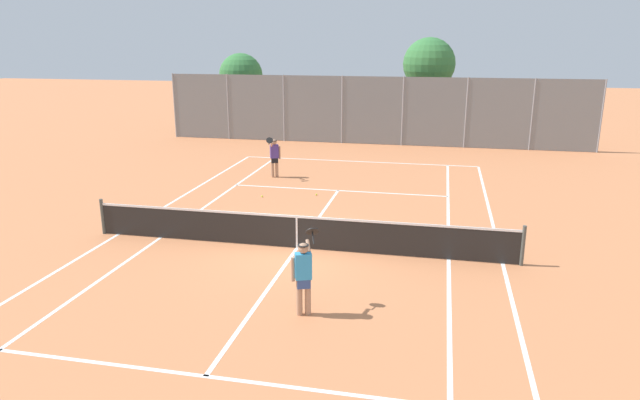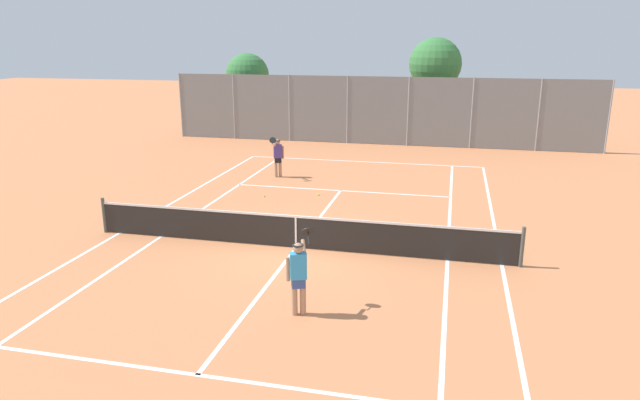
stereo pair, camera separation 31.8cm
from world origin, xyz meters
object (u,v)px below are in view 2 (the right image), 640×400
object	(u,v)px
player_far_left	(278,155)
loose_tennis_ball_1	(319,194)
tennis_net	(296,231)
player_near_side	(298,273)
loose_tennis_ball_0	(264,196)
tree_behind_right	(435,66)
tree_behind_left	(247,77)

from	to	relation	value
player_far_left	loose_tennis_ball_1	xyz separation A→B (m)	(2.33, -2.47, -0.89)
tennis_net	player_near_side	xyz separation A→B (m)	(1.11, -3.79, 0.42)
loose_tennis_ball_0	tree_behind_right	distance (m)	15.93
loose_tennis_ball_1	tree_behind_left	bearing A→B (deg)	118.89
player_far_left	loose_tennis_ball_1	bearing A→B (deg)	-46.62
tree_behind_left	tree_behind_right	bearing A→B (deg)	-5.01
player_near_side	tree_behind_left	size ratio (longest dim) A/B	0.37
tennis_net	loose_tennis_ball_1	size ratio (longest dim) A/B	181.82
loose_tennis_ball_1	player_far_left	bearing A→B (deg)	133.38
tennis_net	player_near_side	bearing A→B (deg)	-73.64
player_near_side	tree_behind_right	xyz separation A→B (m)	(1.75, 23.07, 3.24)
tree_behind_left	tree_behind_right	size ratio (longest dim) A/B	0.83
tree_behind_left	player_near_side	bearing A→B (deg)	-67.61
player_near_side	loose_tennis_ball_0	size ratio (longest dim) A/B	26.88
loose_tennis_ball_0	tree_behind_left	bearing A→B (deg)	112.04
tennis_net	tree_behind_left	world-z (taller)	tree_behind_left
tree_behind_left	tennis_net	bearing A→B (deg)	-66.54
tennis_net	tree_behind_left	distance (m)	22.31
tennis_net	player_near_side	world-z (taller)	player_near_side
player_far_left	loose_tennis_ball_1	size ratio (longest dim) A/B	26.88
tree_behind_right	loose_tennis_ball_0	bearing A→B (deg)	-110.68
tennis_net	loose_tennis_ball_1	world-z (taller)	tennis_net
loose_tennis_ball_0	player_far_left	bearing A→B (deg)	97.85
player_far_left	tree_behind_left	bearing A→B (deg)	115.31
tree_behind_right	player_far_left	bearing A→B (deg)	-117.51
tree_behind_left	loose_tennis_ball_0	bearing A→B (deg)	-67.96
tree_behind_left	tree_behind_right	xyz separation A→B (m)	(11.67, -1.02, 0.85)
player_near_side	tree_behind_right	bearing A→B (deg)	85.66
tree_behind_right	tennis_net	bearing A→B (deg)	-98.45
tennis_net	player_far_left	bearing A→B (deg)	110.53
player_near_side	player_far_left	size ratio (longest dim) A/B	1.00
tennis_net	loose_tennis_ball_1	distance (m)	5.60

